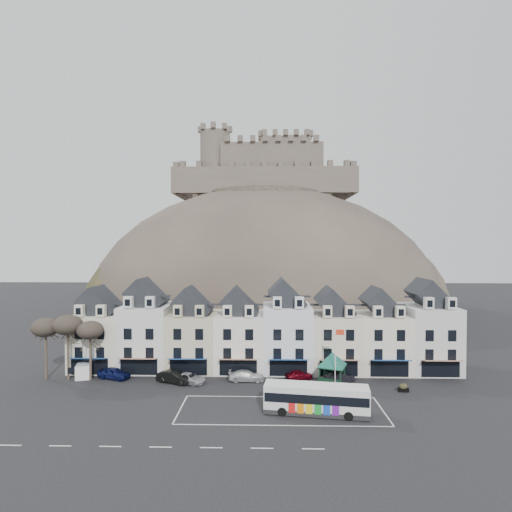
{
  "coord_description": "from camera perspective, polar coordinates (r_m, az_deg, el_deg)",
  "views": [
    {
      "loc": [
        0.28,
        -41.64,
        17.86
      ],
      "look_at": [
        -1.26,
        24.0,
        16.15
      ],
      "focal_mm": 28.0,
      "sensor_mm": 36.0,
      "label": 1
    }
  ],
  "objects": [
    {
      "name": "tree_left_mid",
      "position": [
        59.35,
        -25.29,
        -8.96
      ],
      "size": [
        3.78,
        3.78,
        8.64
      ],
      "color": "#3A2F25",
      "rests_on": "ground"
    },
    {
      "name": "red_buoy",
      "position": [
        49.98,
        13.28,
        -18.38
      ],
      "size": [
        1.58,
        1.58,
        1.77
      ],
      "rotation": [
        0.0,
        0.0,
        0.43
      ],
      "color": "black",
      "rests_on": "ground"
    },
    {
      "name": "castle_hill",
      "position": [
        112.01,
        1.84,
        -7.62
      ],
      "size": [
        100.0,
        76.0,
        68.0
      ],
      "color": "#38312B",
      "rests_on": "ground"
    },
    {
      "name": "bus",
      "position": [
        45.35,
        8.58,
        -19.39
      ],
      "size": [
        11.2,
        4.01,
        3.09
      ],
      "rotation": [
        0.0,
        0.0,
        -0.14
      ],
      "color": "#262628",
      "rests_on": "ground"
    },
    {
      "name": "planter_west",
      "position": [
        54.3,
        20.15,
        -17.29
      ],
      "size": [
        0.97,
        0.67,
        0.95
      ],
      "rotation": [
        0.0,
        0.0,
        -0.04
      ],
      "color": "black",
      "rests_on": "ground"
    },
    {
      "name": "car_white",
      "position": [
        54.91,
        -1.38,
        -16.73
      ],
      "size": [
        4.77,
        2.07,
        1.37
      ],
      "primitive_type": "imported",
      "rotation": [
        0.0,
        0.0,
        1.6
      ],
      "color": "silver",
      "rests_on": "ground"
    },
    {
      "name": "tree_left_near",
      "position": [
        58.21,
        -22.6,
        -9.82
      ],
      "size": [
        3.43,
        3.43,
        7.84
      ],
      "color": "#3A2F25",
      "rests_on": "ground"
    },
    {
      "name": "flagpole",
      "position": [
        51.8,
        11.36,
        -13.58
      ],
      "size": [
        1.11,
        0.22,
        7.73
      ],
      "rotation": [
        0.0,
        0.0,
        -0.14
      ],
      "color": "silver",
      "rests_on": "ground"
    },
    {
      "name": "car_black",
      "position": [
        55.21,
        -11.61,
        -16.56
      ],
      "size": [
        4.99,
        3.25,
        1.55
      ],
      "primitive_type": "imported",
      "rotation": [
        0.0,
        0.0,
        1.2
      ],
      "color": "black",
      "rests_on": "ground"
    },
    {
      "name": "ground",
      "position": [
        45.31,
        0.95,
        -21.72
      ],
      "size": [
        300.0,
        300.0,
        0.0
      ],
      "primitive_type": "plane",
      "color": "black",
      "rests_on": "ground"
    },
    {
      "name": "bus_shelter",
      "position": [
        53.89,
        10.85,
        -14.31
      ],
      "size": [
        6.06,
        6.06,
        4.13
      ],
      "rotation": [
        0.0,
        0.0,
        -0.37
      ],
      "color": "black",
      "rests_on": "ground"
    },
    {
      "name": "white_van",
      "position": [
        61.47,
        -23.3,
        -14.61
      ],
      "size": [
        2.87,
        4.44,
        1.87
      ],
      "rotation": [
        0.0,
        0.0,
        0.29
      ],
      "color": "white",
      "rests_on": "ground"
    },
    {
      "name": "coach_bay_markings",
      "position": [
        46.49,
        3.61,
        -21.1
      ],
      "size": [
        22.0,
        7.5,
        0.01
      ],
      "primitive_type": "cube",
      "color": "silver",
      "rests_on": "ground"
    },
    {
      "name": "castle",
      "position": [
        119.67,
        1.47,
        12.25
      ],
      "size": [
        50.2,
        22.2,
        22.0
      ],
      "color": "brown",
      "rests_on": "ground"
    },
    {
      "name": "planter_east",
      "position": [
        54.36,
        20.41,
        -17.22
      ],
      "size": [
        1.05,
        0.73,
        1.04
      ],
      "rotation": [
        0.0,
        0.0,
        -0.02
      ],
      "color": "black",
      "rests_on": "ground"
    },
    {
      "name": "car_navy",
      "position": [
        58.83,
        -19.62,
        -15.49
      ],
      "size": [
        4.79,
        3.05,
        1.52
      ],
      "primitive_type": "imported",
      "rotation": [
        0.0,
        0.0,
        1.26
      ],
      "color": "#0E1447",
      "rests_on": "ground"
    },
    {
      "name": "car_maroon",
      "position": [
        55.85,
        6.18,
        -16.51
      ],
      "size": [
        3.81,
        2.31,
        1.21
      ],
      "primitive_type": "imported",
      "rotation": [
        0.0,
        0.0,
        1.83
      ],
      "color": "#5B0511",
      "rests_on": "ground"
    },
    {
      "name": "townhouse_terrace",
      "position": [
        58.96,
        1.21,
        -10.8
      ],
      "size": [
        54.4,
        9.35,
        11.8
      ],
      "color": "silver",
      "rests_on": "ground"
    },
    {
      "name": "tree_left_far",
      "position": [
        60.79,
        -27.85,
        -9.07
      ],
      "size": [
        3.61,
        3.61,
        8.24
      ],
      "color": "#3A2F25",
      "rests_on": "ground"
    },
    {
      "name": "car_charcoal",
      "position": [
        55.59,
        11.85,
        -16.57
      ],
      "size": [
        4.19,
        2.43,
        1.31
      ],
      "primitive_type": "imported",
      "rotation": [
        0.0,
        0.0,
        1.85
      ],
      "color": "black",
      "rests_on": "ground"
    },
    {
      "name": "car_silver",
      "position": [
        54.87,
        -9.51,
        -16.84
      ],
      "size": [
        4.84,
        3.59,
        1.24
      ],
      "primitive_type": "imported",
      "rotation": [
        0.0,
        0.0,
        1.17
      ],
      "color": "#A6A7AE",
      "rests_on": "ground"
    }
  ]
}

